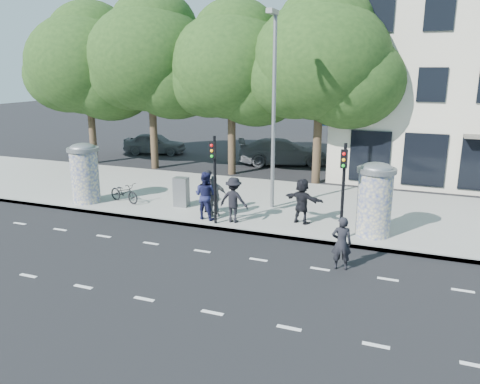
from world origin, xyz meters
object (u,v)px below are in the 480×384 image
at_px(ped_e, 215,196).
at_px(cabinet_right, 371,215).
at_px(traffic_pole_near, 214,171).
at_px(street_lamp, 273,98).
at_px(bicycle, 124,192).
at_px(car_right, 283,152).
at_px(ped_f, 302,201).
at_px(car_left, 155,143).
at_px(ped_c, 205,195).
at_px(traffic_pole_far, 343,182).
at_px(man_road, 341,243).
at_px(ad_column_right, 375,198).
at_px(cabinet_left, 181,192).
at_px(ped_d, 234,200).
at_px(ped_b, 208,191).
at_px(ad_column_left, 85,172).

distance_m(ped_e, cabinet_right, 6.06).
relative_size(traffic_pole_near, street_lamp, 0.42).
height_order(traffic_pole_near, bicycle, traffic_pole_near).
bearing_deg(car_right, ped_f, 176.69).
height_order(bicycle, car_right, car_right).
bearing_deg(car_left, bicycle, -167.10).
bearing_deg(car_left, ped_c, -153.98).
distance_m(traffic_pole_far, man_road, 2.58).
height_order(ad_column_right, cabinet_left, ad_column_right).
bearing_deg(traffic_pole_far, ped_d, 173.79).
bearing_deg(cabinet_right, ad_column_right, -69.22).
relative_size(ad_column_right, bicycle, 1.56).
height_order(ped_b, cabinet_right, ped_b).
distance_m(traffic_pole_near, car_left, 16.79).
bearing_deg(ped_f, ad_column_left, 19.79).
height_order(ped_e, cabinet_right, ped_e).
relative_size(ad_column_left, ad_column_right, 1.00).
distance_m(street_lamp, cabinet_right, 6.07).
relative_size(ped_d, ped_f, 1.01).
relative_size(traffic_pole_near, ped_c, 1.78).
bearing_deg(car_right, car_left, 64.94).
bearing_deg(traffic_pole_near, ped_b, 124.23).
height_order(ped_b, ped_d, ped_b).
bearing_deg(car_right, ped_d, 164.35).
bearing_deg(ped_d, car_left, -46.70).
xyz_separation_m(man_road, cabinet_right, (0.51, 3.39, -0.05)).
height_order(ad_column_right, cabinet_right, ad_column_right).
xyz_separation_m(traffic_pole_far, car_left, (-15.30, 13.02, -1.49)).
height_order(traffic_pole_near, cabinet_left, traffic_pole_near).
bearing_deg(traffic_pole_near, cabinet_left, 144.83).
relative_size(traffic_pole_far, street_lamp, 0.42).
bearing_deg(man_road, street_lamp, -65.93).
relative_size(ad_column_left, car_left, 0.61).
bearing_deg(cabinet_left, car_right, 78.57).
distance_m(ad_column_left, traffic_pole_far, 11.44).
relative_size(traffic_pole_near, ped_e, 1.99).
bearing_deg(ped_f, cabinet_right, -164.55).
bearing_deg(ad_column_right, car_left, 143.38).
bearing_deg(cabinet_right, traffic_pole_far, -124.54).
distance_m(ped_b, cabinet_right, 6.50).
distance_m(ped_e, ped_f, 3.49).
distance_m(street_lamp, car_left, 16.17).
bearing_deg(bicycle, ped_c, -86.31).
relative_size(ped_b, bicycle, 1.07).
relative_size(ped_e, ped_f, 0.97).
xyz_separation_m(ad_column_left, traffic_pole_far, (11.40, -0.71, 0.69)).
xyz_separation_m(ad_column_right, street_lamp, (-4.40, 1.93, 3.26)).
distance_m(traffic_pole_far, cabinet_left, 7.44).
height_order(ped_d, car_left, ped_d).
distance_m(ad_column_left, ped_d, 7.22).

